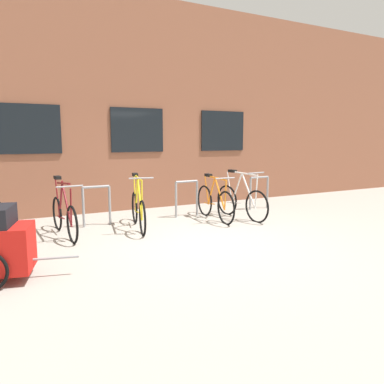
% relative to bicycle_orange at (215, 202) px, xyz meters
% --- Properties ---
extents(ground_plane, '(42.00, 42.00, 0.00)m').
position_rel_bicycle_orange_xyz_m(ground_plane, '(-1.09, -1.35, -0.38)').
color(ground_plane, '#9E998E').
extents(storefront_building, '(28.00, 7.96, 5.05)m').
position_rel_bicycle_orange_xyz_m(storefront_building, '(-1.09, 5.81, 2.15)').
color(storefront_building, brown).
rests_on(storefront_building, ground).
extents(bike_rack, '(6.57, 0.05, 0.81)m').
position_rel_bicycle_orange_xyz_m(bike_rack, '(-1.40, 0.55, 0.11)').
color(bike_rack, gray).
rests_on(bike_rack, ground).
extents(bicycle_orange, '(0.44, 1.69, 0.98)m').
position_rel_bicycle_orange_xyz_m(bicycle_orange, '(0.00, 0.00, 0.00)').
color(bicycle_orange, black).
rests_on(bicycle_orange, ground).
extents(bicycle_yellow, '(0.49, 1.70, 1.07)m').
position_rel_bicycle_orange_xyz_m(bicycle_yellow, '(-1.73, -0.03, -0.00)').
color(bicycle_yellow, black).
rests_on(bicycle_yellow, ground).
extents(bicycle_white, '(0.44, 1.68, 1.06)m').
position_rel_bicycle_orange_xyz_m(bicycle_white, '(0.59, -0.14, 0.01)').
color(bicycle_white, black).
rests_on(bicycle_white, ground).
extents(bicycle_maroon, '(0.44, 1.74, 1.07)m').
position_rel_bicycle_orange_xyz_m(bicycle_maroon, '(-3.10, 0.07, -0.01)').
color(bicycle_maroon, black).
rests_on(bicycle_maroon, ground).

